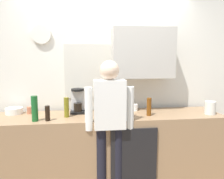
% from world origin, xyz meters
% --- Properties ---
extents(kitchen_counter, '(3.00, 0.64, 0.89)m').
position_xyz_m(kitchen_counter, '(0.00, 0.30, 0.45)').
color(kitchen_counter, '#937251').
rests_on(kitchen_counter, ground_plane).
extents(dishwasher_panel, '(0.56, 0.02, 0.81)m').
position_xyz_m(dishwasher_panel, '(0.29, -0.03, 0.40)').
color(dishwasher_panel, black).
rests_on(dishwasher_panel, ground_plane).
extents(back_wall_assembly, '(4.60, 0.42, 2.60)m').
position_xyz_m(back_wall_assembly, '(0.06, 0.70, 1.36)').
color(back_wall_assembly, silver).
rests_on(back_wall_assembly, ground_plane).
extents(coffee_maker, '(0.20, 0.20, 0.33)m').
position_xyz_m(coffee_maker, '(-0.38, 0.48, 1.04)').
color(coffee_maker, black).
rests_on(coffee_maker, kitchen_counter).
extents(bottle_amber_beer, '(0.06, 0.06, 0.23)m').
position_xyz_m(bottle_amber_beer, '(0.53, 0.20, 1.01)').
color(bottle_amber_beer, brown).
rests_on(bottle_amber_beer, kitchen_counter).
extents(bottle_dark_sauce, '(0.06, 0.06, 0.18)m').
position_xyz_m(bottle_dark_sauce, '(-0.72, 0.12, 0.98)').
color(bottle_dark_sauce, black).
rests_on(bottle_dark_sauce, kitchen_counter).
extents(bottle_olive_oil, '(0.06, 0.06, 0.25)m').
position_xyz_m(bottle_olive_oil, '(-0.51, 0.25, 1.02)').
color(bottle_olive_oil, olive).
rests_on(bottle_olive_oil, kitchen_counter).
extents(bottle_green_wine, '(0.07, 0.07, 0.30)m').
position_xyz_m(bottle_green_wine, '(-0.86, 0.12, 1.04)').
color(bottle_green_wine, '#195923').
rests_on(bottle_green_wine, kitchen_counter).
extents(cup_white_mug, '(0.08, 0.08, 0.09)m').
position_xyz_m(cup_white_mug, '(0.41, 0.48, 0.94)').
color(cup_white_mug, white).
rests_on(cup_white_mug, kitchen_counter).
extents(cup_terracotta_mug, '(0.08, 0.08, 0.09)m').
position_xyz_m(cup_terracotta_mug, '(-1.01, 0.50, 0.94)').
color(cup_terracotta_mug, '#B26647').
rests_on(cup_terracotta_mug, kitchen_counter).
extents(mixing_bowl, '(0.22, 0.22, 0.08)m').
position_xyz_m(mixing_bowl, '(-1.22, 0.51, 0.93)').
color(mixing_bowl, white).
rests_on(mixing_bowl, kitchen_counter).
extents(storage_canister, '(0.14, 0.14, 0.17)m').
position_xyz_m(storage_canister, '(1.35, 0.18, 0.98)').
color(storage_canister, silver).
rests_on(storage_canister, kitchen_counter).
extents(person_at_sink, '(0.57, 0.22, 1.60)m').
position_xyz_m(person_at_sink, '(0.00, 0.00, 0.95)').
color(person_at_sink, black).
rests_on(person_at_sink, ground_plane).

